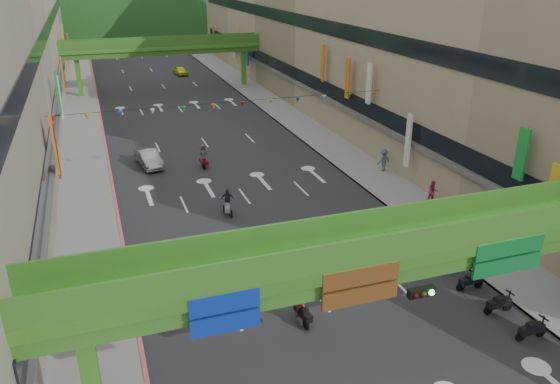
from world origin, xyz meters
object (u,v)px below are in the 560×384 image
scooter_rider_mid (303,304)px  pedestrian_red (433,194)px  overpass_near (413,268)px  car_yellow (180,71)px  car_silver (149,158)px

scooter_rider_mid → pedestrian_red: bearing=35.7°
overpass_near → car_yellow: size_ratio=7.16×
car_silver → pedestrian_red: pedestrian_red is taller
scooter_rider_mid → pedestrian_red: size_ratio=1.23×
scooter_rider_mid → car_silver: bearing=99.8°
car_silver → pedestrian_red: 23.42m
pedestrian_red → car_yellow: bearing=110.4°
overpass_near → car_yellow: bearing=87.7°
overpass_near → scooter_rider_mid: overpass_near is taller
car_yellow → car_silver: bearing=-110.6°
car_silver → car_yellow: size_ratio=1.10×
overpass_near → pedestrian_red: size_ratio=16.77×
pedestrian_red → car_silver: bearing=152.3°
overpass_near → car_silver: bearing=102.9°
car_silver → pedestrian_red: size_ratio=2.57×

